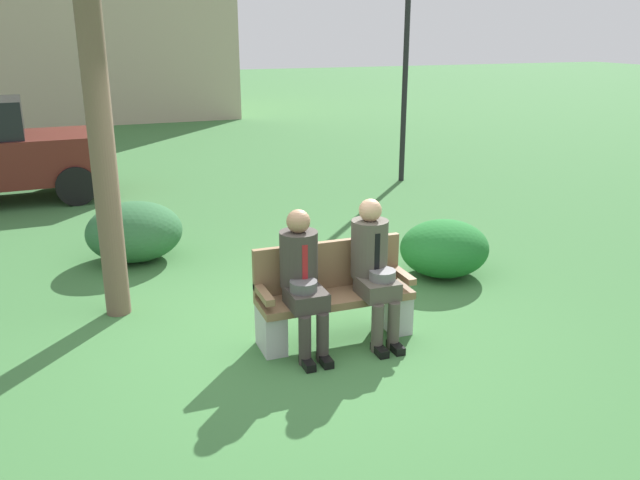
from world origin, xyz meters
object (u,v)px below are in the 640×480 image
seated_man_left (302,275)px  shrub_mid_lawn (134,232)px  park_bench (333,297)px  street_lamp (406,53)px  seated_man_right (373,263)px  shrub_near_bench (444,248)px

seated_man_left → shrub_mid_lawn: 3.23m
park_bench → seated_man_left: 0.48m
shrub_mid_lawn → street_lamp: 6.21m
seated_man_left → seated_man_right: seated_man_right is taller
shrub_near_bench → park_bench: bearing=-149.9°
seated_man_left → shrub_near_bench: 2.49m
shrub_mid_lawn → seated_man_left: bearing=-68.6°
shrub_near_bench → shrub_mid_lawn: (-3.33, 1.81, 0.04)m
park_bench → seated_man_left: seated_man_left is taller
shrub_mid_lawn → street_lamp: (5.17, 2.82, 1.98)m
seated_man_left → street_lamp: bearing=55.5°
street_lamp → seated_man_left: bearing=-124.5°
seated_man_left → seated_man_right: (0.69, 0.00, 0.02)m
park_bench → street_lamp: bearing=57.3°
park_bench → seated_man_right: size_ratio=1.09×
seated_man_right → shrub_mid_lawn: 3.53m
park_bench → seated_man_left: size_ratio=1.12×
street_lamp → park_bench: bearing=-122.7°
park_bench → shrub_mid_lawn: size_ratio=1.22×
park_bench → street_lamp: (3.65, 5.68, 1.94)m
park_bench → shrub_near_bench: (1.81, 1.05, -0.07)m
park_bench → seated_man_right: seated_man_right is taller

